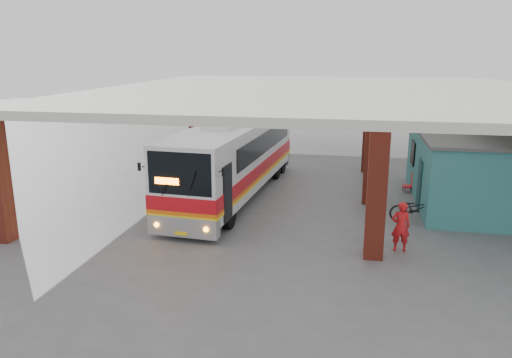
{
  "coord_description": "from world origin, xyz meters",
  "views": [
    {
      "loc": [
        2.22,
        -18.28,
        6.39
      ],
      "look_at": [
        -1.41,
        0.0,
        1.61
      ],
      "focal_mm": 35.0,
      "sensor_mm": 36.0,
      "label": 1
    }
  ],
  "objects_px": {
    "motorcycle": "(416,209)",
    "red_chair": "(411,183)",
    "coach_bus": "(235,158)",
    "pedestrian": "(401,227)"
  },
  "relations": [
    {
      "from": "coach_bus",
      "to": "pedestrian",
      "type": "height_order",
      "value": "coach_bus"
    },
    {
      "from": "pedestrian",
      "to": "red_chair",
      "type": "relative_size",
      "value": 1.92
    },
    {
      "from": "motorcycle",
      "to": "red_chair",
      "type": "height_order",
      "value": "motorcycle"
    },
    {
      "from": "pedestrian",
      "to": "red_chair",
      "type": "height_order",
      "value": "pedestrian"
    },
    {
      "from": "red_chair",
      "to": "motorcycle",
      "type": "bearing_deg",
      "value": -102.13
    },
    {
      "from": "coach_bus",
      "to": "red_chair",
      "type": "bearing_deg",
      "value": 19.58
    },
    {
      "from": "coach_bus",
      "to": "red_chair",
      "type": "xyz_separation_m",
      "value": [
        7.92,
        2.2,
        -1.36
      ]
    },
    {
      "from": "motorcycle",
      "to": "pedestrian",
      "type": "relative_size",
      "value": 1.18
    },
    {
      "from": "motorcycle",
      "to": "pedestrian",
      "type": "bearing_deg",
      "value": 158.74
    },
    {
      "from": "motorcycle",
      "to": "red_chair",
      "type": "distance_m",
      "value": 4.38
    }
  ]
}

